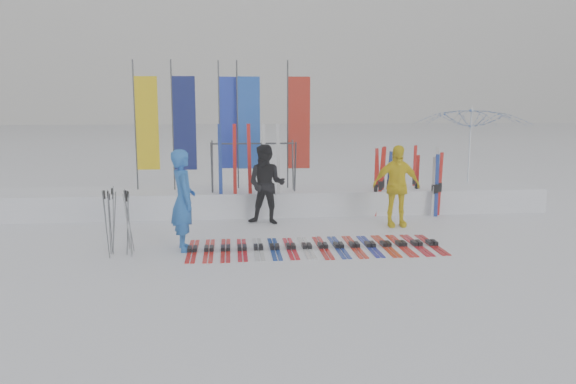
{
  "coord_description": "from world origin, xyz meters",
  "views": [
    {
      "loc": [
        -0.93,
        -9.42,
        2.8
      ],
      "look_at": [
        0.2,
        1.6,
        1.0
      ],
      "focal_mm": 35.0,
      "sensor_mm": 36.0,
      "label": 1
    }
  ],
  "objects": [
    {
      "name": "person_blue",
      "position": [
        -1.83,
        1.1,
        0.96
      ],
      "size": [
        0.61,
        0.79,
        1.92
      ],
      "primitive_type": "imported",
      "rotation": [
        0.0,
        0.0,
        1.81
      ],
      "color": "blue",
      "rests_on": "ground"
    },
    {
      "name": "snow_bank",
      "position": [
        0.0,
        4.6,
        0.3
      ],
      "size": [
        14.0,
        1.6,
        0.6
      ],
      "primitive_type": "cube",
      "color": "white",
      "rests_on": "ground"
    },
    {
      "name": "ground",
      "position": [
        0.0,
        0.0,
        0.0
      ],
      "size": [
        120.0,
        120.0,
        0.0
      ],
      "primitive_type": "plane",
      "color": "white",
      "rests_on": "ground"
    },
    {
      "name": "feather_flags",
      "position": [
        -1.15,
        4.8,
        2.24
      ],
      "size": [
        4.36,
        0.26,
        3.2
      ],
      "color": "#383A3F",
      "rests_on": "ground"
    },
    {
      "name": "pole_cluster",
      "position": [
        -3.02,
        0.98,
        0.59
      ],
      "size": [
        0.6,
        0.75,
        1.25
      ],
      "color": "#595B60",
      "rests_on": "ground"
    },
    {
      "name": "person_black",
      "position": [
        -0.13,
        3.24,
        0.91
      ],
      "size": [
        1.05,
        0.92,
        1.83
      ],
      "primitive_type": "imported",
      "rotation": [
        0.0,
        0.0,
        -0.29
      ],
      "color": "black",
      "rests_on": "ground"
    },
    {
      "name": "upright_skis",
      "position": [
        3.42,
        4.08,
        0.79
      ],
      "size": [
        1.66,
        1.1,
        1.67
      ],
      "color": "red",
      "rests_on": "ground"
    },
    {
      "name": "ski_rack",
      "position": [
        -0.38,
        4.2,
        1.38
      ],
      "size": [
        2.04,
        0.8,
        1.23
      ],
      "color": "#383A3F",
      "rests_on": "ground"
    },
    {
      "name": "ski_row",
      "position": [
        0.65,
        0.97,
        0.04
      ],
      "size": [
        4.83,
        1.69,
        0.07
      ],
      "color": "red",
      "rests_on": "ground"
    },
    {
      "name": "tent_canopy",
      "position": [
        5.57,
        5.21,
        1.36
      ],
      "size": [
        3.16,
        3.22,
        2.72
      ],
      "primitive_type": "imported",
      "rotation": [
        0.0,
        0.0,
        0.07
      ],
      "color": "white",
      "rests_on": "ground"
    },
    {
      "name": "person_yellow",
      "position": [
        2.76,
        2.7,
        0.92
      ],
      "size": [
        1.08,
        0.47,
        1.84
      ],
      "primitive_type": "imported",
      "rotation": [
        0.0,
        0.0,
        -0.02
      ],
      "color": "yellow",
      "rests_on": "ground"
    }
  ]
}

